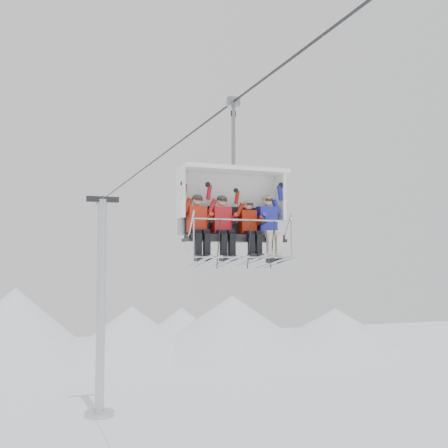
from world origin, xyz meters
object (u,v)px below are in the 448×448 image
object	(u,v)px
lift_tower_right	(101,321)
chairlift_carrier	(231,205)
skier_far_left	(198,224)
skier_center_left	(223,225)
skier_far_right	(269,225)
skier_center_right	(250,227)

from	to	relation	value
lift_tower_right	chairlift_carrier	bearing A→B (deg)	-90.00
lift_tower_right	skier_far_left	size ratio (longest dim) A/B	7.97
skier_far_left	skier_center_left	bearing A→B (deg)	0.04
skier_center_left	skier_far_right	size ratio (longest dim) A/B	0.95
skier_far_left	skier_center_right	world-z (taller)	skier_far_left
skier_far_left	chairlift_carrier	bearing A→B (deg)	18.01
lift_tower_right	skier_far_right	world-z (taller)	lift_tower_right
chairlift_carrier	skier_far_left	xyz separation A→B (m)	(-0.95, -0.31, -0.51)
skier_center_left	skier_center_right	size ratio (longest dim) A/B	1.01
skier_far_left	skier_far_right	world-z (taller)	skier_far_right
chairlift_carrier	skier_far_right	world-z (taller)	chairlift_carrier
chairlift_carrier	skier_center_right	bearing A→B (deg)	-42.46
lift_tower_right	skier_far_right	bearing A→B (deg)	-87.84
lift_tower_right	skier_center_left	xyz separation A→B (m)	(-0.34, -22.84, 4.45)
skier_center_right	skier_far_right	size ratio (longest dim) A/B	0.94
lift_tower_right	chairlift_carrier	world-z (taller)	lift_tower_right
skier_center_right	skier_far_right	xyz separation A→B (m)	(0.51, 0.02, 0.07)
skier_far_right	chairlift_carrier	bearing A→B (deg)	160.60
skier_center_left	skier_far_right	world-z (taller)	skier_far_right
lift_tower_right	skier_center_right	world-z (taller)	lift_tower_right
lift_tower_right	skier_center_left	bearing A→B (deg)	-90.85
chairlift_carrier	skier_center_left	xyz separation A→B (m)	(-0.34, -0.31, -0.51)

